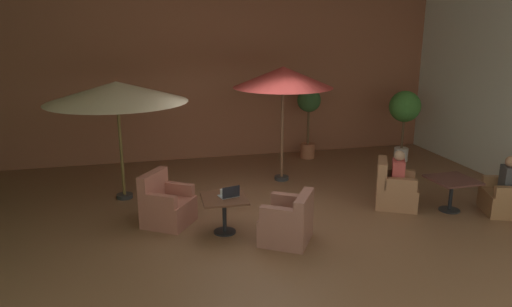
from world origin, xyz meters
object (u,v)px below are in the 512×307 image
Objects in this scene: cafe_table_front_left at (224,205)px; armchair_front_left_east at (288,223)px; patron_blue_shirt at (509,176)px; iced_drink_cup at (222,192)px; armchair_front_right_east at (394,190)px; potted_tree_left_corner at (405,111)px; potted_tree_mid_left at (309,110)px; patio_umbrella_tall_red at (117,92)px; armchair_front_left_north at (166,206)px; cafe_table_front_right at (452,185)px; open_laptop at (230,194)px; patron_by_window at (398,170)px; armchair_front_right_north at (508,198)px; patio_umbrella_center_beige at (283,78)px.

armchair_front_left_east is (0.93, -0.58, -0.17)m from cafe_table_front_left.
patron_blue_shirt is (4.26, 0.19, 0.40)m from armchair_front_left_east.
iced_drink_cup is (-0.01, 0.09, 0.19)m from cafe_table_front_left.
patron_blue_shirt is at bearing -24.06° from armchair_front_right_east.
potted_tree_left_corner is at bearing 41.84° from armchair_front_left_east.
potted_tree_left_corner is 2.38m from potted_tree_mid_left.
patron_blue_shirt is at bearing -19.94° from patio_umbrella_tall_red.
iced_drink_cup is at bearing -148.88° from potted_tree_left_corner.
cafe_table_front_left is 0.73× the size of armchair_front_left_north.
cafe_table_front_right is at bearing -1.87° from iced_drink_cup.
potted_tree_mid_left is (2.92, 4.04, 0.77)m from cafe_table_front_left.
armchair_front_right_east reaches higher than open_laptop.
armchair_front_left_north is 0.57× the size of potted_tree_left_corner.
potted_tree_left_corner is at bearing 90.60° from patron_blue_shirt.
patio_umbrella_tall_red reaches higher than open_laptop.
cafe_table_front_right is at bearing -27.65° from armchair_front_right_east.
patron_by_window is at bearing -2.72° from armchair_front_left_north.
patron_by_window reaches higher than armchair_front_right_north.
cafe_table_front_right is 0.45× the size of potted_tree_left_corner.
armchair_front_right_north is at bearing -62.58° from potted_tree_mid_left.
open_laptop is at bearing 175.67° from patron_blue_shirt.
patron_by_window is at bearing 152.35° from cafe_table_front_right.
cafe_table_front_left is at bearing -125.22° from patio_umbrella_center_beige.
armchair_front_right_east is at bearing 156.02° from armchair_front_right_north.
potted_tree_left_corner is (4.23, 3.78, 0.98)m from armchair_front_left_east.
potted_tree_left_corner is (3.41, 0.74, -0.98)m from patio_umbrella_center_beige.
patio_umbrella_center_beige is 7.07× the size of open_laptop.
patron_blue_shirt is at bearing -62.90° from potted_tree_mid_left.
armchair_front_left_east reaches higher than cafe_table_front_right.
cafe_table_front_left is 0.94× the size of cafe_table_front_right.
potted_tree_mid_left is 3.71m from patron_by_window.
cafe_table_front_right is at bearing -0.65° from open_laptop.
patio_umbrella_tall_red is 2.99m from iced_drink_cup.
potted_tree_left_corner reaches higher than armchair_front_left_east.
armchair_front_left_north is 3.79m from patio_umbrella_center_beige.
potted_tree_mid_left is 5.11× the size of open_laptop.
patron_by_window reaches higher than cafe_table_front_left.
potted_tree_left_corner reaches higher than armchair_front_right_north.
open_laptop is (-5.06, -3.21, -0.63)m from potted_tree_left_corner.
patron_by_window is at bearing 156.10° from armchair_front_right_north.
armchair_front_left_east is 2.93× the size of open_laptop.
patio_umbrella_center_beige is at bearing 6.10° from patio_umbrella_tall_red.
patron_blue_shirt reaches higher than armchair_front_right_east.
armchair_front_right_east is at bearing 7.42° from open_laptop.
armchair_front_right_north reaches higher than cafe_table_front_left.
armchair_front_left_east is at bearing -138.16° from potted_tree_left_corner.
cafe_table_front_right is 2.26× the size of open_laptop.
patron_blue_shirt is at bearing -5.25° from iced_drink_cup.
open_laptop is at bearing -50.04° from patio_umbrella_tall_red.
patron_by_window is (1.67, -2.06, -1.57)m from patio_umbrella_center_beige.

